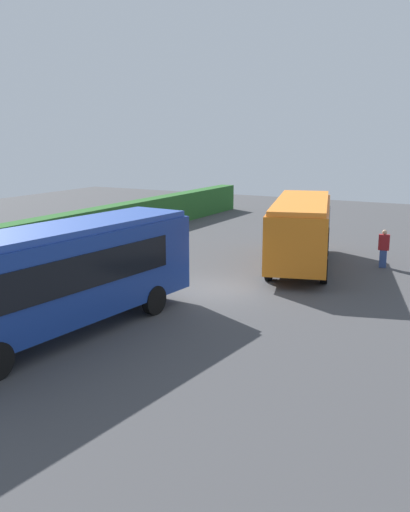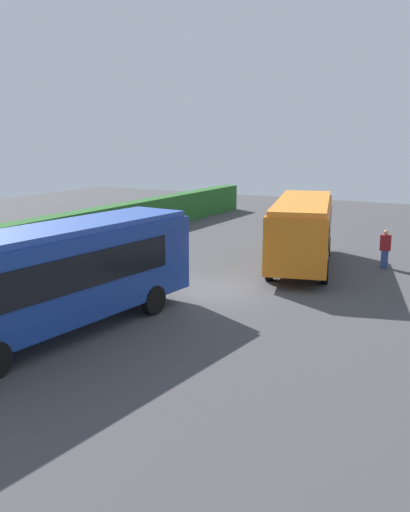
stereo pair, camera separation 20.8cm
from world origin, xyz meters
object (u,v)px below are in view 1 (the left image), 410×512
at_px(bus_blue, 59,274).
at_px(bus_orange, 301,228).
at_px(traffic_cone, 133,251).
at_px(person_center, 384,248).

distance_m(bus_blue, bus_orange, 12.49).
height_order(bus_orange, traffic_cone, bus_orange).
relative_size(bus_orange, person_center, 5.19).
bearing_deg(bus_blue, traffic_cone, 29.58).
height_order(person_center, traffic_cone, person_center).
xyz_separation_m(person_center, traffic_cone, (-3.69, 11.30, -0.61)).
xyz_separation_m(bus_orange, traffic_cone, (-1.97, 7.94, -1.49)).
bearing_deg(bus_blue, bus_orange, -10.48).
distance_m(person_center, traffic_cone, 11.91).
height_order(bus_blue, bus_orange, bus_blue).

